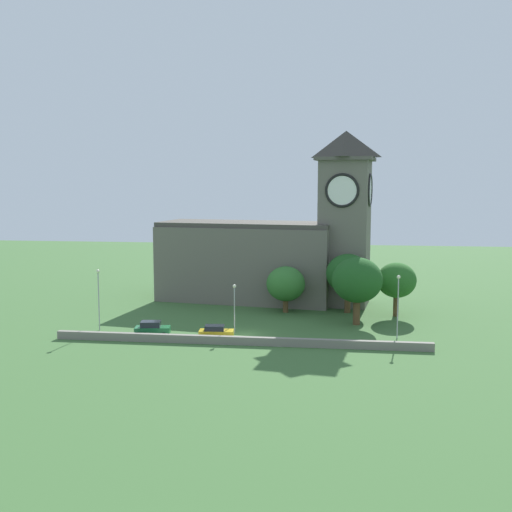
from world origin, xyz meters
The scene contains 12 objects.
ground_plane centered at (0.00, 15.00, 0.00)m, with size 200.00×200.00×0.00m, color #3D6633.
church centered at (1.11, 22.49, 8.23)m, with size 34.58×15.08×26.51m.
quay_barrier centered at (0.00, -4.79, 0.48)m, with size 44.22×0.70×0.96m, color gray.
car_green centered at (-11.15, -2.35, 0.95)m, with size 4.48×2.67×1.89m.
car_yellow centered at (-3.18, -2.41, 0.82)m, with size 4.29×2.43×1.63m.
streetlamp_west_end centered at (-18.75, -0.17, 5.16)m, with size 0.44×0.44×7.86m.
streetlamp_west_mid centered at (-1.45, 0.85, 4.18)m, with size 0.44×0.44×6.14m.
streetlamp_central centered at (18.54, 0.56, 5.10)m, with size 0.44×0.44×7.75m.
tree_churchyard centered at (19.57, 13.34, 5.10)m, with size 5.50×5.50×7.62m.
tree_riverside_west centered at (13.88, 7.35, 5.93)m, with size 6.66×6.66×8.98m.
tree_by_tower centered at (3.90, 14.02, 4.16)m, with size 5.62×5.62×6.72m.
tree_riverside_east centered at (12.83, 14.89, 5.68)m, with size 6.33×6.33×8.58m.
Camera 1 is at (10.98, -73.38, 18.62)m, focal length 42.96 mm.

